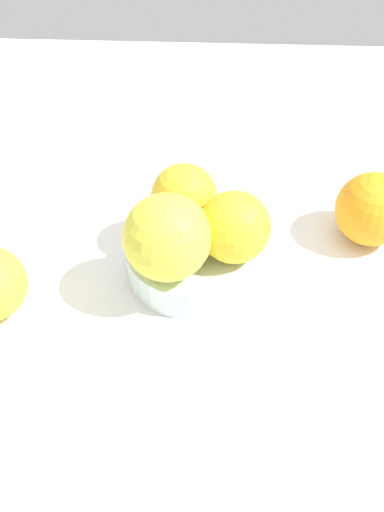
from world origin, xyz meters
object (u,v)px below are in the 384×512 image
orange_in_bowl_1 (184,197)px  orange_loose_0 (372,209)px  orange_in_bowl_0 (167,237)px  fruit_bowl (192,259)px  orange_in_bowl_2 (234,227)px

orange_in_bowl_1 → orange_loose_0: size_ratio=0.86×
orange_in_bowl_0 → fruit_bowl: bearing=147.0°
fruit_bowl → orange_in_bowl_0: 7.33cm
orange_in_bowl_0 → orange_in_bowl_1: size_ratio=1.22×
orange_in_bowl_2 → orange_loose_0: (-7.12, 15.22, -3.08)cm
orange_in_bowl_1 → orange_loose_0: orange_in_bowl_1 is taller
orange_in_bowl_0 → orange_in_bowl_2: (-2.48, 6.36, -0.65)cm
orange_in_bowl_0 → orange_in_bowl_1: bearing=170.4°
fruit_bowl → orange_in_bowl_1: bearing=-165.3°
orange_in_bowl_1 → orange_loose_0: (-2.47, 20.37, -2.95)cm
fruit_bowl → orange_in_bowl_1: orange_in_bowl_1 is taller
orange_in_bowl_2 → orange_loose_0: size_ratio=0.89×
orange_in_bowl_0 → orange_in_bowl_1: (-7.12, 1.21, -0.78)cm
orange_in_bowl_2 → orange_in_bowl_0: bearing=-68.7°
orange_in_bowl_2 → orange_in_bowl_1: bearing=-132.1°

